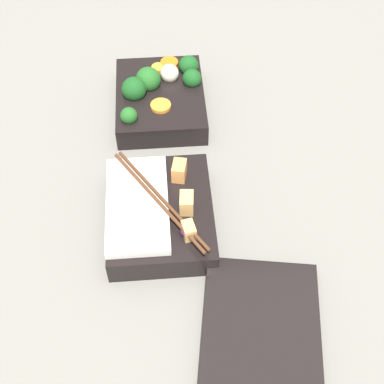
% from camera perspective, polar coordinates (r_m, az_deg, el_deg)
% --- Properties ---
extents(ground_plane, '(3.00, 3.00, 0.00)m').
position_cam_1_polar(ground_plane, '(0.85, -2.75, 3.59)').
color(ground_plane, slate).
extents(bento_tray_vegetable, '(0.19, 0.15, 0.07)m').
position_cam_1_polar(bento_tray_vegetable, '(0.92, -3.11, 10.17)').
color(bento_tray_vegetable, black).
rests_on(bento_tray_vegetable, ground_plane).
extents(bento_tray_rice, '(0.19, 0.15, 0.07)m').
position_cam_1_polar(bento_tray_rice, '(0.75, -3.32, -2.18)').
color(bento_tray_rice, black).
rests_on(bento_tray_rice, ground_plane).
extents(bento_lid, '(0.20, 0.17, 0.02)m').
position_cam_1_polar(bento_lid, '(0.68, 7.67, -14.17)').
color(bento_lid, black).
rests_on(bento_lid, ground_plane).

